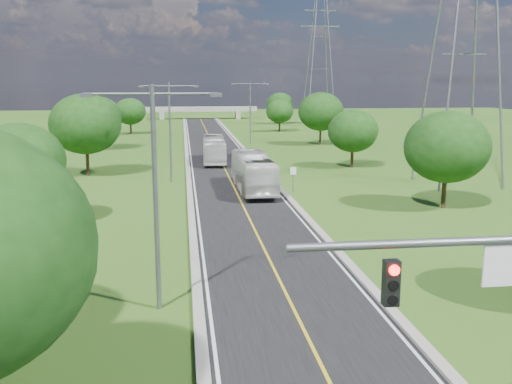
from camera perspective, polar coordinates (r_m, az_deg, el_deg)
ground at (r=73.52m, az=-3.57°, el=3.17°), size 260.00×260.00×0.00m
road at (r=79.46m, az=-3.86°, el=3.78°), size 8.00×150.00×0.06m
curb_left at (r=79.30m, az=-6.93°, el=3.77°), size 0.50×150.00×0.22m
curb_right at (r=79.81m, az=-0.81°, el=3.90°), size 0.50×150.00×0.22m
speed_limit_sign at (r=52.32m, az=3.73°, el=1.69°), size 0.55×0.09×2.40m
overpass at (r=152.93m, az=-5.61°, el=8.18°), size 30.00×3.00×3.20m
streetlight_near_left at (r=25.05m, az=-10.07°, el=1.25°), size 5.90×0.25×10.00m
streetlight_mid_left at (r=57.83m, az=-8.62°, el=6.82°), size 5.90×0.25×10.00m
streetlight_far_right at (r=91.40m, az=-0.58°, el=8.49°), size 5.90×0.25×10.00m
power_tower_near at (r=59.20m, az=20.19°, el=14.20°), size 9.00×6.40×28.00m
power_tower_far at (r=131.37m, az=6.36°, el=12.75°), size 9.00×6.40×28.00m
tree_lb at (r=42.55m, az=-22.62°, el=2.82°), size 6.30×6.30×7.33m
tree_lc at (r=63.66m, az=-16.69°, el=6.54°), size 7.56×7.56×8.79m
tree_ld at (r=87.68m, az=-15.49°, el=7.33°), size 6.72×6.72×7.82m
tree_le at (r=111.24m, az=-12.48°, el=7.87°), size 5.88×5.88×6.84m
tree_rb at (r=47.73m, az=18.54°, el=4.29°), size 6.72×6.72×7.82m
tree_rc at (r=67.87m, az=9.67°, el=6.05°), size 5.88×5.88×6.84m
tree_rd at (r=91.43m, az=6.50°, el=7.99°), size 7.14×7.14×8.30m
tree_re at (r=114.46m, az=2.37°, el=8.05°), size 5.46×5.46×6.35m
tree_rf at (r=134.71m, az=2.41°, el=8.78°), size 6.30×6.30×7.33m
bus_outbound at (r=52.98m, az=-0.28°, el=2.03°), size 3.03×12.37×3.44m
bus_inbound at (r=71.63m, az=-4.21°, el=4.28°), size 3.11×11.54×3.19m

